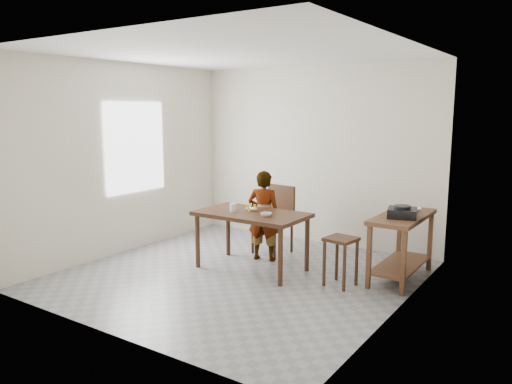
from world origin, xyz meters
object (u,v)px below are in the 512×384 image
Objects in this scene: prep_counter at (401,247)px; dining_chair at (272,220)px; dining_table at (252,241)px; child at (264,216)px; stool at (340,262)px.

dining_chair is at bearing 177.67° from prep_counter.
dining_table is 1.86m from prep_counter.
dining_table is at bearing 86.94° from child.
prep_counter is (1.72, 0.70, 0.03)m from dining_table.
stool is (1.30, -0.36, -0.33)m from child.
child is 2.13× the size of stool.
child is 1.28× the size of dining_chair.
prep_counter reaches higher than stool.
dining_chair is 1.66× the size of stool.
dining_chair reaches higher than dining_table.
stool is (-0.51, -0.63, -0.11)m from prep_counter.
stool is at bearing -20.80° from dining_chair.
dining_chair is at bearing 102.56° from dining_table.
dining_table is at bearing -157.85° from prep_counter.
prep_counter is 2.06× the size of stool.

